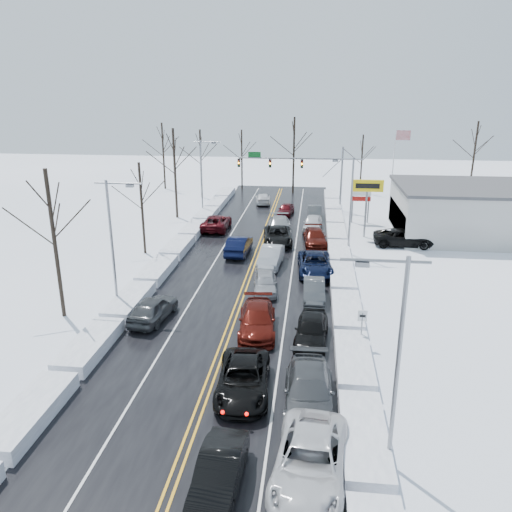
# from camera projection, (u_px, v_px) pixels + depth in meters

# --- Properties ---
(ground) EXTENTS (160.00, 160.00, 0.00)m
(ground) POSITION_uv_depth(u_px,v_px,m) (244.00, 290.00, 38.35)
(ground) COLOR white
(ground) RESTS_ON ground
(road_surface) EXTENTS (14.00, 84.00, 0.01)m
(road_surface) POSITION_uv_depth(u_px,v_px,m) (247.00, 280.00, 40.24)
(road_surface) COLOR black
(road_surface) RESTS_ON ground
(snow_bank_left) EXTENTS (1.95, 72.00, 0.80)m
(snow_bank_left) POSITION_uv_depth(u_px,v_px,m) (156.00, 277.00, 41.07)
(snow_bank_left) COLOR white
(snow_bank_left) RESTS_ON ground
(snow_bank_right) EXTENTS (1.95, 72.00, 0.80)m
(snow_bank_right) POSITION_uv_depth(u_px,v_px,m) (342.00, 285.00, 39.40)
(snow_bank_right) COLOR white
(snow_bank_right) RESTS_ON ground
(traffic_signal_mast) EXTENTS (13.28, 0.39, 8.00)m
(traffic_signal_mast) POSITION_uv_depth(u_px,v_px,m) (301.00, 167.00, 62.63)
(traffic_signal_mast) COLOR slate
(traffic_signal_mast) RESTS_ON ground
(tires_plus_sign) EXTENTS (3.20, 0.34, 6.00)m
(tires_plus_sign) POSITION_uv_depth(u_px,v_px,m) (367.00, 190.00, 50.70)
(tires_plus_sign) COLOR slate
(tires_plus_sign) RESTS_ON ground
(used_vehicles_sign) EXTENTS (2.20, 0.22, 4.65)m
(used_vehicles_sign) POSITION_uv_depth(u_px,v_px,m) (361.00, 194.00, 56.89)
(used_vehicles_sign) COLOR slate
(used_vehicles_sign) RESTS_ON ground
(speed_limit_sign) EXTENTS (0.55, 0.09, 2.35)m
(speed_limit_sign) POSITION_uv_depth(u_px,v_px,m) (362.00, 321.00, 29.40)
(speed_limit_sign) COLOR slate
(speed_limit_sign) RESTS_ON ground
(flagpole) EXTENTS (1.87, 1.20, 10.00)m
(flagpole) POSITION_uv_depth(u_px,v_px,m) (395.00, 162.00, 63.10)
(flagpole) COLOR silver
(flagpole) RESTS_ON ground
(dealership_building) EXTENTS (20.40, 12.40, 5.30)m
(dealership_building) POSITION_uv_depth(u_px,v_px,m) (495.00, 211.00, 51.85)
(dealership_building) COLOR #BCBBB6
(dealership_building) RESTS_ON ground
(streetlight_se) EXTENTS (3.20, 0.25, 9.00)m
(streetlight_se) POSITION_uv_depth(u_px,v_px,m) (394.00, 349.00, 18.80)
(streetlight_se) COLOR slate
(streetlight_se) RESTS_ON ground
(streetlight_ne) EXTENTS (3.20, 0.25, 9.00)m
(streetlight_ne) POSITION_uv_depth(u_px,v_px,m) (349.00, 198.00, 45.19)
(streetlight_ne) COLOR slate
(streetlight_ne) RESTS_ON ground
(streetlight_sw) EXTENTS (3.20, 0.25, 9.00)m
(streetlight_sw) POSITION_uv_depth(u_px,v_px,m) (114.00, 234.00, 33.82)
(streetlight_sw) COLOR slate
(streetlight_sw) RESTS_ON ground
(streetlight_nw) EXTENTS (3.20, 0.25, 9.00)m
(streetlight_nw) POSITION_uv_depth(u_px,v_px,m) (203.00, 171.00, 60.21)
(streetlight_nw) COLOR slate
(streetlight_nw) RESTS_ON ground
(tree_left_b) EXTENTS (4.00, 4.00, 10.00)m
(tree_left_b) POSITION_uv_depth(u_px,v_px,m) (51.00, 216.00, 31.76)
(tree_left_b) COLOR #2D231C
(tree_left_b) RESTS_ON ground
(tree_left_c) EXTENTS (3.40, 3.40, 8.50)m
(tree_left_c) POSITION_uv_depth(u_px,v_px,m) (141.00, 191.00, 45.17)
(tree_left_c) COLOR #2D231C
(tree_left_c) RESTS_ON ground
(tree_left_d) EXTENTS (4.20, 4.20, 10.50)m
(tree_left_d) POSITION_uv_depth(u_px,v_px,m) (174.00, 156.00, 58.01)
(tree_left_d) COLOR #2D231C
(tree_left_d) RESTS_ON ground
(tree_left_e) EXTENTS (3.80, 3.80, 9.50)m
(tree_left_e) POSITION_uv_depth(u_px,v_px,m) (201.00, 151.00, 69.50)
(tree_left_e) COLOR #2D231C
(tree_left_e) RESTS_ON ground
(tree_far_a) EXTENTS (4.00, 4.00, 10.00)m
(tree_far_a) POSITION_uv_depth(u_px,v_px,m) (163.00, 143.00, 75.83)
(tree_far_a) COLOR #2D231C
(tree_far_a) RESTS_ON ground
(tree_far_b) EXTENTS (3.60, 3.60, 9.00)m
(tree_far_b) POSITION_uv_depth(u_px,v_px,m) (242.00, 148.00, 75.68)
(tree_far_b) COLOR #2D231C
(tree_far_b) RESTS_ON ground
(tree_far_c) EXTENTS (4.40, 4.40, 11.00)m
(tree_far_c) POSITION_uv_depth(u_px,v_px,m) (294.00, 140.00, 72.47)
(tree_far_c) COLOR #2D231C
(tree_far_c) RESTS_ON ground
(tree_far_d) EXTENTS (3.40, 3.40, 8.50)m
(tree_far_d) POSITION_uv_depth(u_px,v_px,m) (362.00, 152.00, 73.34)
(tree_far_d) COLOR #2D231C
(tree_far_d) RESTS_ON ground
(tree_far_e) EXTENTS (4.20, 4.20, 10.50)m
(tree_far_e) POSITION_uv_depth(u_px,v_px,m) (476.00, 144.00, 71.62)
(tree_far_e) COLOR #2D231C
(tree_far_e) RESTS_ON ground
(queued_car_1) EXTENTS (1.80, 4.67, 1.52)m
(queued_car_1) POSITION_uv_depth(u_px,v_px,m) (220.00, 489.00, 19.21)
(queued_car_1) COLOR black
(queued_car_1) RESTS_ON ground
(queued_car_2) EXTENTS (2.94, 5.77, 1.56)m
(queued_car_2) POSITION_uv_depth(u_px,v_px,m) (243.00, 392.00, 25.36)
(queued_car_2) COLOR black
(queued_car_2) RESTS_ON ground
(queued_car_3) EXTENTS (2.77, 5.80, 1.63)m
(queued_car_3) POSITION_uv_depth(u_px,v_px,m) (257.00, 332.00, 31.71)
(queued_car_3) COLOR #4F100A
(queued_car_3) RESTS_ON ground
(queued_car_4) EXTENTS (2.20, 4.49, 1.47)m
(queued_car_4) POSITION_uv_depth(u_px,v_px,m) (265.00, 292.00, 38.03)
(queued_car_4) COLOR #9B9DA3
(queued_car_4) RESTS_ON ground
(queued_car_5) EXTENTS (2.14, 5.18, 1.67)m
(queued_car_5) POSITION_uv_depth(u_px,v_px,m) (271.00, 266.00, 43.65)
(queued_car_5) COLOR #A9ACB1
(queued_car_5) RESTS_ON ground
(queued_car_6) EXTENTS (3.37, 6.22, 1.66)m
(queued_car_6) POSITION_uv_depth(u_px,v_px,m) (278.00, 244.00, 49.96)
(queued_car_6) COLOR black
(queued_car_6) RESTS_ON ground
(queued_car_7) EXTENTS (2.88, 6.11, 1.72)m
(queued_car_7) POSITION_uv_depth(u_px,v_px,m) (279.00, 234.00, 53.40)
(queued_car_7) COLOR #94979B
(queued_car_7) RESTS_ON ground
(queued_car_8) EXTENTS (2.19, 4.30, 1.40)m
(queued_car_8) POSITION_uv_depth(u_px,v_px,m) (286.00, 215.00, 61.47)
(queued_car_8) COLOR #44090E
(queued_car_8) RESTS_ON ground
(queued_car_10) EXTENTS (3.31, 6.25, 1.67)m
(queued_car_10) POSITION_uv_depth(u_px,v_px,m) (309.00, 478.00, 19.71)
(queued_car_10) COLOR silver
(queued_car_10) RESTS_ON ground
(queued_car_11) EXTENTS (2.52, 5.93, 1.70)m
(queued_car_11) POSITION_uv_depth(u_px,v_px,m) (308.00, 406.00, 24.26)
(queued_car_11) COLOR #404346
(queued_car_11) RESTS_ON ground
(queued_car_12) EXTENTS (2.25, 4.91, 1.63)m
(queued_car_12) POSITION_uv_depth(u_px,v_px,m) (311.00, 341.00, 30.50)
(queued_car_12) COLOR black
(queued_car_12) RESTS_ON ground
(queued_car_13) EXTENTS (1.65, 4.44, 1.45)m
(queued_car_13) POSITION_uv_depth(u_px,v_px,m) (314.00, 299.00, 36.60)
(queued_car_13) COLOR #414547
(queued_car_13) RESTS_ON ground
(queued_car_14) EXTENTS (3.11, 6.13, 1.66)m
(queued_car_14) POSITION_uv_depth(u_px,v_px,m) (315.00, 273.00, 41.85)
(queued_car_14) COLOR black
(queued_car_14) RESTS_ON ground
(queued_car_15) EXTENTS (2.58, 5.42, 1.52)m
(queued_car_15) POSITION_uv_depth(u_px,v_px,m) (315.00, 245.00, 49.65)
(queued_car_15) COLOR #450F09
(queued_car_15) RESTS_ON ground
(queued_car_16) EXTENTS (2.33, 4.95, 1.64)m
(queued_car_16) POSITION_uv_depth(u_px,v_px,m) (312.00, 230.00, 54.70)
(queued_car_16) COLOR silver
(queued_car_16) RESTS_ON ground
(queued_car_17) EXTENTS (1.79, 4.67, 1.52)m
(queued_car_17) POSITION_uv_depth(u_px,v_px,m) (314.00, 219.00, 59.68)
(queued_car_17) COLOR #3D4042
(queued_car_17) RESTS_ON ground
(oncoming_car_0) EXTENTS (2.04, 5.29, 1.72)m
(oncoming_car_0) POSITION_uv_depth(u_px,v_px,m) (239.00, 254.00, 46.83)
(oncoming_car_0) COLOR black
(oncoming_car_0) RESTS_ON ground
(oncoming_car_1) EXTENTS (2.77, 5.92, 1.64)m
(oncoming_car_1) POSITION_uv_depth(u_px,v_px,m) (216.00, 230.00, 55.02)
(oncoming_car_1) COLOR #43080E
(oncoming_car_1) RESTS_ON ground
(oncoming_car_2) EXTENTS (2.52, 4.96, 1.38)m
(oncoming_car_2) POSITION_uv_depth(u_px,v_px,m) (263.00, 204.00, 67.62)
(oncoming_car_2) COLOR silver
(oncoming_car_2) RESTS_ON ground
(oncoming_car_3) EXTENTS (2.55, 5.02, 1.64)m
(oncoming_car_3) POSITION_uv_depth(u_px,v_px,m) (154.00, 320.00, 33.37)
(oncoming_car_3) COLOR #3E4143
(oncoming_car_3) RESTS_ON ground
(parked_car_0) EXTENTS (6.05, 2.90, 1.66)m
(parked_car_0) POSITION_uv_depth(u_px,v_px,m) (403.00, 246.00, 49.27)
(parked_car_0) COLOR black
(parked_car_0) RESTS_ON ground
(parked_car_1) EXTENTS (2.74, 5.75, 1.62)m
(parked_car_1) POSITION_uv_depth(u_px,v_px,m) (425.00, 238.00, 51.91)
(parked_car_1) COLOR #424448
(parked_car_1) RESTS_ON ground
(parked_car_2) EXTENTS (2.30, 4.62, 1.51)m
(parked_car_2) POSITION_uv_depth(u_px,v_px,m) (401.00, 226.00, 56.33)
(parked_car_2) COLOR #3F4144
(parked_car_2) RESTS_ON ground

